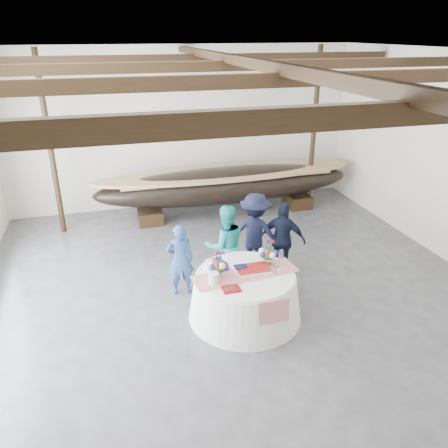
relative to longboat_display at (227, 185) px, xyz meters
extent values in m
cube|color=#3D3D42|center=(-0.96, -4.78, -0.88)|extent=(10.00, 12.00, 0.01)
cube|color=silver|center=(-0.96, 1.22, 1.37)|extent=(10.00, 0.02, 4.50)
cube|color=white|center=(-0.96, -4.78, 3.62)|extent=(10.00, 12.00, 0.01)
cube|color=black|center=(-0.96, -8.28, 3.37)|extent=(9.80, 0.12, 0.18)
cube|color=black|center=(-0.96, -5.78, 3.37)|extent=(9.80, 0.12, 0.18)
cube|color=black|center=(-0.96, -3.28, 3.37)|extent=(9.80, 0.12, 0.18)
cube|color=black|center=(-0.96, -0.78, 3.37)|extent=(9.80, 0.12, 0.18)
cube|color=black|center=(-0.96, -4.78, 3.50)|extent=(0.15, 11.76, 0.15)
cylinder|color=black|center=(-4.46, 0.00, 1.37)|extent=(0.14, 0.14, 4.50)
cylinder|color=black|center=(2.54, 0.00, 1.37)|extent=(0.14, 0.14, 4.50)
cube|color=black|center=(-2.19, 0.00, -0.69)|extent=(0.64, 0.82, 0.37)
cube|color=black|center=(2.19, 0.00, -0.69)|extent=(0.64, 0.82, 0.37)
ellipsoid|color=black|center=(0.00, 0.00, -0.01)|extent=(7.32, 1.46, 1.01)
cube|color=#9E7A4C|center=(0.00, 0.00, 0.27)|extent=(5.85, 0.96, 0.05)
cone|color=white|center=(-1.05, -4.80, -0.45)|extent=(2.06, 2.06, 0.85)
cylinder|color=white|center=(-1.05, -4.80, -0.02)|extent=(1.74, 1.74, 0.04)
cube|color=red|center=(-1.05, -4.80, 0.01)|extent=(1.95, 0.75, 0.01)
cube|color=white|center=(-0.91, -4.77, 0.04)|extent=(0.60, 0.40, 0.07)
cylinder|color=white|center=(-1.67, -4.95, 0.10)|extent=(0.18, 0.18, 0.20)
cylinder|color=white|center=(-1.63, -4.48, 0.09)|extent=(0.18, 0.18, 0.18)
cube|color=maroon|center=(-1.44, -5.22, 0.02)|extent=(0.30, 0.24, 0.03)
cone|color=silver|center=(-0.48, -4.92, 0.06)|extent=(0.09, 0.09, 0.12)
imported|color=navy|center=(-2.03, -3.72, -0.13)|extent=(0.56, 0.38, 1.48)
imported|color=teal|center=(-1.08, -3.60, -0.01)|extent=(0.84, 0.66, 1.73)
imported|color=black|center=(-0.33, -3.26, 0.01)|extent=(1.32, 1.15, 1.78)
imported|color=black|center=(0.19, -3.55, -0.06)|extent=(1.01, 0.87, 1.63)
camera|label=1|loc=(-3.24, -11.14, 3.95)|focal=35.00mm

